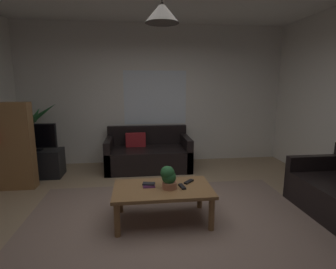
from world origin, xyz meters
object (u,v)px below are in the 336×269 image
object	(u,v)px
tv_stand	(37,164)
bookshelf_corner	(9,146)
couch_under_window	(148,155)
potted_palm_corner	(36,143)
book_on_table_0	(149,186)
coffee_table	(163,192)
tv	(34,137)
remote_on_table_0	(182,187)
book_on_table_1	(149,184)
pendant_lamp	(162,12)
potted_plant_on_table	(168,177)
remote_on_table_1	(189,182)

from	to	relation	value
tv_stand	bookshelf_corner	distance (m)	0.72
couch_under_window	potted_palm_corner	xyz separation A→B (m)	(-2.20, 0.21, 0.27)
book_on_table_0	tv_stand	size ratio (longest dim) A/B	0.16
book_on_table_0	bookshelf_corner	size ratio (longest dim) A/B	0.10
coffee_table	tv	distance (m)	2.82
couch_under_window	remote_on_table_0	xyz separation A→B (m)	(0.32, -2.11, 0.17)
book_on_table_1	tv_stand	world-z (taller)	tv_stand
couch_under_window	remote_on_table_0	distance (m)	2.14
bookshelf_corner	pendant_lamp	distance (m)	3.17
couch_under_window	book_on_table_0	size ratio (longest dim) A/B	11.40
book_on_table_1	potted_plant_on_table	bearing A→B (deg)	-17.35
coffee_table	potted_palm_corner	xyz separation A→B (m)	(-2.29, 2.29, 0.17)
tv	potted_palm_corner	xyz separation A→B (m)	(-0.16, 0.48, -0.21)
coffee_table	tv	world-z (taller)	tv
tv_stand	tv	xyz separation A→B (m)	(0.00, -0.02, 0.50)
couch_under_window	coffee_table	xyz separation A→B (m)	(0.09, -2.08, 0.10)
remote_on_table_1	tv_stand	world-z (taller)	tv_stand
book_on_table_0	tv_stand	world-z (taller)	tv_stand
coffee_table	remote_on_table_0	bearing A→B (deg)	-6.30
tv_stand	remote_on_table_0	bearing A→B (deg)	-38.25
remote_on_table_1	tv	world-z (taller)	tv
potted_plant_on_table	potted_palm_corner	xyz separation A→B (m)	(-2.35, 2.32, -0.03)
remote_on_table_0	potted_palm_corner	bearing A→B (deg)	128.16
book_on_table_1	tv_stand	size ratio (longest dim) A/B	0.16
book_on_table_1	pendant_lamp	world-z (taller)	pendant_lamp
potted_plant_on_table	book_on_table_0	bearing A→B (deg)	163.10
remote_on_table_0	coffee_table	bearing A→B (deg)	164.47
potted_plant_on_table	tv	size ratio (longest dim) A/B	0.36
bookshelf_corner	tv	bearing A→B (deg)	69.84
remote_on_table_1	potted_palm_corner	bearing A→B (deg)	-175.33
book_on_table_1	tv	world-z (taller)	tv
coffee_table	remote_on_table_1	bearing A→B (deg)	19.36
remote_on_table_0	remote_on_table_1	xyz separation A→B (m)	(0.11, 0.15, 0.00)
book_on_table_0	potted_palm_corner	bearing A→B (deg)	133.32
potted_palm_corner	remote_on_table_1	bearing A→B (deg)	-39.50
remote_on_table_0	bookshelf_corner	size ratio (longest dim) A/B	0.11
tv_stand	pendant_lamp	size ratio (longest dim) A/B	1.58
book_on_table_1	remote_on_table_0	distance (m)	0.41
tv	couch_under_window	bearing A→B (deg)	7.57
potted_plant_on_table	pendant_lamp	distance (m)	1.85
remote_on_table_1	potted_palm_corner	distance (m)	3.42
couch_under_window	book_on_table_0	bearing A→B (deg)	-92.19
couch_under_window	remote_on_table_0	size ratio (longest dim) A/B	10.28
remote_on_table_1	bookshelf_corner	xyz separation A→B (m)	(-2.66, 1.19, 0.26)
tv_stand	potted_palm_corner	xyz separation A→B (m)	(-0.16, 0.46, 0.29)
couch_under_window	pendant_lamp	bearing A→B (deg)	-87.61
coffee_table	tv_stand	size ratio (longest dim) A/B	1.32
book_on_table_0	tv	xyz separation A→B (m)	(-1.96, 1.77, 0.30)
remote_on_table_0	bookshelf_corner	world-z (taller)	bookshelf_corner
remote_on_table_1	potted_palm_corner	world-z (taller)	potted_palm_corner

